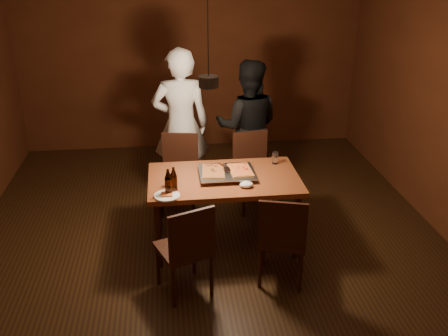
{
  "coord_description": "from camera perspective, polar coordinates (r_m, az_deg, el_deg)",
  "views": [
    {
      "loc": [
        -0.38,
        -4.36,
        2.84
      ],
      "look_at": [
        0.15,
        0.11,
        0.85
      ],
      "focal_mm": 40.0,
      "sensor_mm": 36.0,
      "label": 1
    }
  ],
  "objects": [
    {
      "name": "chair_near_left",
      "position": [
        4.31,
        -4.22,
        -8.56
      ],
      "size": [
        0.55,
        0.55,
        0.49
      ],
      "rotation": [
        0.0,
        0.0,
        0.38
      ],
      "color": "#38190F",
      "rests_on": "floor"
    },
    {
      "name": "beer_bottle_a",
      "position": [
        4.6,
        -6.38,
        -1.62
      ],
      "size": [
        0.07,
        0.07,
        0.25
      ],
      "color": "black",
      "rests_on": "dining_table"
    },
    {
      "name": "plate_slice",
      "position": [
        4.61,
        -6.54,
        -3.16
      ],
      "size": [
        0.24,
        0.24,
        0.03
      ],
      "color": "white",
      "rests_on": "dining_table"
    },
    {
      "name": "pizza_cheese",
      "position": [
        4.99,
        1.89,
        -0.21
      ],
      "size": [
        0.23,
        0.35,
        0.02
      ],
      "primitive_type": "cube",
      "rotation": [
        0.0,
        0.0,
        0.06
      ],
      "color": "gold",
      "rests_on": "pizza_tray"
    },
    {
      "name": "diner_dark",
      "position": [
        6.17,
        2.74,
        4.75
      ],
      "size": [
        0.9,
        0.76,
        1.66
      ],
      "primitive_type": "imported",
      "rotation": [
        0.0,
        0.0,
        2.96
      ],
      "color": "black",
      "rests_on": "floor"
    },
    {
      "name": "beer_bottle_b",
      "position": [
        4.65,
        -5.76,
        -1.35
      ],
      "size": [
        0.07,
        0.07,
        0.25
      ],
      "color": "black",
      "rests_on": "dining_table"
    },
    {
      "name": "napkin",
      "position": [
        4.75,
        2.58,
        -1.91
      ],
      "size": [
        0.13,
        0.1,
        0.05
      ],
      "primitive_type": "ellipsoid",
      "color": "white",
      "rests_on": "dining_table"
    },
    {
      "name": "water_glass_left",
      "position": [
        4.79,
        -6.11,
        -1.44
      ],
      "size": [
        0.07,
        0.07,
        0.12
      ],
      "primitive_type": "cylinder",
      "color": "silver",
      "rests_on": "dining_table"
    },
    {
      "name": "spatula",
      "position": [
        4.99,
        0.3,
        -0.15
      ],
      "size": [
        0.17,
        0.26,
        0.04
      ],
      "primitive_type": null,
      "rotation": [
        0.0,
        0.0,
        0.35
      ],
      "color": "silver",
      "rests_on": "pizza_tray"
    },
    {
      "name": "water_glass_right",
      "position": [
        5.29,
        5.86,
        1.15
      ],
      "size": [
        0.06,
        0.06,
        0.13
      ],
      "primitive_type": "cylinder",
      "color": "silver",
      "rests_on": "dining_table"
    },
    {
      "name": "diner_white",
      "position": [
        5.96,
        -4.95,
        4.91
      ],
      "size": [
        0.67,
        0.44,
        1.84
      ],
      "primitive_type": "imported",
      "rotation": [
        0.0,
        0.0,
        3.15
      ],
      "color": "white",
      "rests_on": "floor"
    },
    {
      "name": "chair_far_right",
      "position": [
        5.84,
        3.26,
        0.54
      ],
      "size": [
        0.48,
        0.48,
        0.49
      ],
      "rotation": [
        0.0,
        0.0,
        3.29
      ],
      "color": "#38190F",
      "rests_on": "floor"
    },
    {
      "name": "pendant_lamp",
      "position": [
        4.51,
        -1.78,
        9.97
      ],
      "size": [
        0.18,
        0.18,
        1.1
      ],
      "color": "black",
      "rests_on": "ceiling"
    },
    {
      "name": "room_shell",
      "position": [
        4.61,
        -1.72,
        5.61
      ],
      "size": [
        6.0,
        6.0,
        6.0
      ],
      "color": "#34200E",
      "rests_on": "ground"
    },
    {
      "name": "dining_table",
      "position": [
        5.0,
        0.0,
        -1.82
      ],
      "size": [
        1.5,
        0.9,
        0.75
      ],
      "color": "brown",
      "rests_on": "floor"
    },
    {
      "name": "chair_far_left",
      "position": [
        5.79,
        -5.11,
        0.3
      ],
      "size": [
        0.48,
        0.48,
        0.49
      ],
      "rotation": [
        0.0,
        0.0,
        2.98
      ],
      "color": "#38190F",
      "rests_on": "floor"
    },
    {
      "name": "pizza_meat",
      "position": [
        4.97,
        -1.23,
        -0.34
      ],
      "size": [
        0.24,
        0.36,
        0.02
      ],
      "primitive_type": "cube",
      "rotation": [
        0.0,
        0.0,
        -0.08
      ],
      "color": "maroon",
      "rests_on": "pizza_tray"
    },
    {
      "name": "pizza_tray",
      "position": [
        4.98,
        0.32,
        -0.68
      ],
      "size": [
        0.58,
        0.49,
        0.05
      ],
      "primitive_type": "cube",
      "rotation": [
        0.0,
        0.0,
        0.07
      ],
      "color": "silver",
      "rests_on": "dining_table"
    },
    {
      "name": "chair_near_right",
      "position": [
        4.47,
        6.68,
        -7.36
      ],
      "size": [
        0.52,
        0.52,
        0.49
      ],
      "rotation": [
        0.0,
        0.0,
        -0.27
      ],
      "color": "#38190F",
      "rests_on": "floor"
    }
  ]
}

